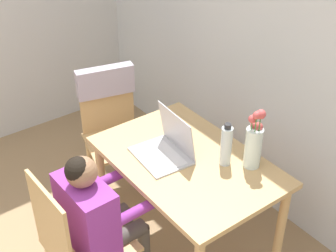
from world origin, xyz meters
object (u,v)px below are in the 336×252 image
at_px(flower_vase, 254,143).
at_px(water_bottle, 226,145).
at_px(chair_spare, 110,112).
at_px(chair_occupied, 78,246).
at_px(laptop, 167,146).
at_px(person_seated, 96,214).

bearing_deg(flower_vase, water_bottle, -133.96).
bearing_deg(flower_vase, chair_spare, -169.26).
bearing_deg(water_bottle, chair_occupied, -103.80).
xyz_separation_m(laptop, flower_vase, (0.35, 0.30, 0.09)).
distance_m(chair_occupied, flower_vase, 1.04).
xyz_separation_m(chair_spare, laptop, (0.77, -0.09, 0.19)).
relative_size(chair_spare, laptop, 2.68).
height_order(chair_occupied, laptop, laptop).
bearing_deg(laptop, water_bottle, 43.31).
distance_m(chair_spare, laptop, 0.80).
relative_size(laptop, water_bottle, 1.35).
bearing_deg(chair_spare, water_bottle, -69.68).
height_order(chair_occupied, chair_spare, chair_spare).
xyz_separation_m(chair_spare, person_seated, (0.82, -0.57, 0.00)).
bearing_deg(chair_spare, person_seated, -110.78).
bearing_deg(water_bottle, laptop, -141.48).
relative_size(chair_occupied, chair_spare, 0.99).
relative_size(chair_occupied, laptop, 2.65).
xyz_separation_m(chair_occupied, person_seated, (-0.00, 0.12, 0.15)).
bearing_deg(chair_spare, flower_vase, -65.19).
relative_size(chair_occupied, flower_vase, 2.55).
bearing_deg(person_seated, chair_spare, -36.61).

